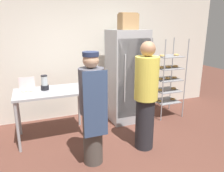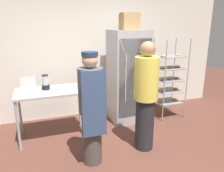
{
  "view_description": "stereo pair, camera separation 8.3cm",
  "coord_description": "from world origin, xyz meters",
  "px_view_note": "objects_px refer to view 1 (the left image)",
  "views": [
    {
      "loc": [
        -1.17,
        -2.4,
        1.96
      ],
      "look_at": [
        0.03,
        0.71,
        1.01
      ],
      "focal_mm": 35.0,
      "sensor_mm": 36.0,
      "label": 1
    },
    {
      "loc": [
        -1.09,
        -2.43,
        1.96
      ],
      "look_at": [
        0.03,
        0.71,
        1.01
      ],
      "focal_mm": 35.0,
      "sensor_mm": 36.0,
      "label": 2
    }
  ],
  "objects_px": {
    "refrigerator": "(127,76)",
    "blender_pitcher": "(45,83)",
    "baking_rack": "(168,78)",
    "person_baker": "(92,108)",
    "cardboard_storage_box": "(128,21)",
    "person_customer": "(146,96)",
    "donut_box": "(27,91)"
  },
  "relations": [
    {
      "from": "refrigerator",
      "to": "cardboard_storage_box",
      "type": "height_order",
      "value": "cardboard_storage_box"
    },
    {
      "from": "baking_rack",
      "to": "person_baker",
      "type": "distance_m",
      "value": 2.3
    },
    {
      "from": "refrigerator",
      "to": "blender_pitcher",
      "type": "relative_size",
      "value": 7.17
    },
    {
      "from": "refrigerator",
      "to": "donut_box",
      "type": "bearing_deg",
      "value": -171.22
    },
    {
      "from": "refrigerator",
      "to": "baking_rack",
      "type": "distance_m",
      "value": 0.93
    },
    {
      "from": "donut_box",
      "to": "person_baker",
      "type": "xyz_separation_m",
      "value": [
        0.82,
        -0.94,
        -0.08
      ]
    },
    {
      "from": "person_baker",
      "to": "refrigerator",
      "type": "bearing_deg",
      "value": 48.68
    },
    {
      "from": "person_baker",
      "to": "person_customer",
      "type": "bearing_deg",
      "value": 6.35
    },
    {
      "from": "baking_rack",
      "to": "donut_box",
      "type": "relative_size",
      "value": 6.7
    },
    {
      "from": "baking_rack",
      "to": "donut_box",
      "type": "height_order",
      "value": "baking_rack"
    },
    {
      "from": "donut_box",
      "to": "cardboard_storage_box",
      "type": "relative_size",
      "value": 0.73
    },
    {
      "from": "refrigerator",
      "to": "person_customer",
      "type": "xyz_separation_m",
      "value": [
        -0.2,
        -1.14,
        -0.05
      ]
    },
    {
      "from": "donut_box",
      "to": "cardboard_storage_box",
      "type": "distance_m",
      "value": 2.22
    },
    {
      "from": "refrigerator",
      "to": "blender_pitcher",
      "type": "height_order",
      "value": "refrigerator"
    },
    {
      "from": "blender_pitcher",
      "to": "person_customer",
      "type": "xyz_separation_m",
      "value": [
        1.43,
        -0.96,
        -0.11
      ]
    },
    {
      "from": "person_baker",
      "to": "cardboard_storage_box",
      "type": "bearing_deg",
      "value": 48.42
    },
    {
      "from": "blender_pitcher",
      "to": "person_baker",
      "type": "bearing_deg",
      "value": -63.14
    },
    {
      "from": "blender_pitcher",
      "to": "person_customer",
      "type": "relative_size",
      "value": 0.15
    },
    {
      "from": "cardboard_storage_box",
      "to": "person_customer",
      "type": "relative_size",
      "value": 0.2
    },
    {
      "from": "baking_rack",
      "to": "person_baker",
      "type": "xyz_separation_m",
      "value": [
        -2.01,
        -1.12,
        0.01
      ]
    },
    {
      "from": "person_baker",
      "to": "person_customer",
      "type": "xyz_separation_m",
      "value": [
        0.89,
        0.1,
        0.04
      ]
    },
    {
      "from": "refrigerator",
      "to": "baking_rack",
      "type": "height_order",
      "value": "refrigerator"
    },
    {
      "from": "baking_rack",
      "to": "person_baker",
      "type": "bearing_deg",
      "value": -150.85
    },
    {
      "from": "donut_box",
      "to": "person_customer",
      "type": "height_order",
      "value": "person_customer"
    },
    {
      "from": "refrigerator",
      "to": "donut_box",
      "type": "distance_m",
      "value": 1.93
    },
    {
      "from": "refrigerator",
      "to": "baking_rack",
      "type": "bearing_deg",
      "value": -7.55
    },
    {
      "from": "refrigerator",
      "to": "cardboard_storage_box",
      "type": "distance_m",
      "value": 1.08
    },
    {
      "from": "refrigerator",
      "to": "person_baker",
      "type": "height_order",
      "value": "refrigerator"
    },
    {
      "from": "cardboard_storage_box",
      "to": "person_baker",
      "type": "distance_m",
      "value": 2.02
    },
    {
      "from": "baking_rack",
      "to": "blender_pitcher",
      "type": "distance_m",
      "value": 2.55
    },
    {
      "from": "blender_pitcher",
      "to": "donut_box",
      "type": "bearing_deg",
      "value": -157.72
    },
    {
      "from": "refrigerator",
      "to": "baking_rack",
      "type": "xyz_separation_m",
      "value": [
        0.92,
        -0.12,
        -0.09
      ]
    }
  ]
}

